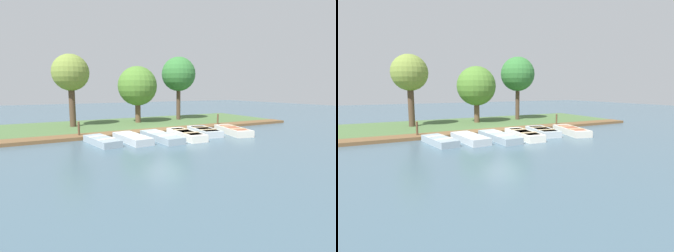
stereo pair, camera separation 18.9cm
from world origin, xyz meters
The scene contains 14 objects.
ground_plane centered at (0.00, 0.00, 0.00)m, with size 80.00×80.00×0.00m, color #425B6B.
shore_bank centered at (-5.00, 0.00, 0.08)m, with size 8.00×24.00×0.16m.
dock_walkway centered at (-1.21, 0.00, 0.10)m, with size 1.33×23.73×0.19m.
rowboat_0 centered at (0.97, -4.12, 0.18)m, with size 2.87×1.46×0.37m.
rowboat_1 centered at (1.11, -2.50, 0.20)m, with size 3.13×1.36×0.40m.
rowboat_2 centered at (1.37, -0.86, 0.19)m, with size 3.54×1.18×0.38m.
rowboat_3 centered at (1.54, 0.68, 0.21)m, with size 3.35×1.20×0.43m.
rowboat_4 centered at (1.03, 2.37, 0.20)m, with size 3.06×1.65×0.41m.
rowboat_5 centered at (1.64, 4.19, 0.21)m, with size 3.40×1.78×0.43m.
mooring_post_near centered at (-1.28, -4.90, 0.51)m, with size 0.12×0.12×1.00m.
mooring_post_far centered at (-1.28, 5.30, 0.51)m, with size 0.12×0.12×1.00m.
park_tree_far_left centered at (-5.45, -4.62, 3.94)m, with size 2.59×2.59×5.32m.
park_tree_left centered at (-5.49, 0.45, 3.08)m, with size 3.15×3.15×4.69m.
park_tree_center centered at (-5.78, 4.44, 4.13)m, with size 2.98×2.98×5.66m.
Camera 1 is at (14.46, -7.38, 2.85)m, focal length 28.00 mm.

